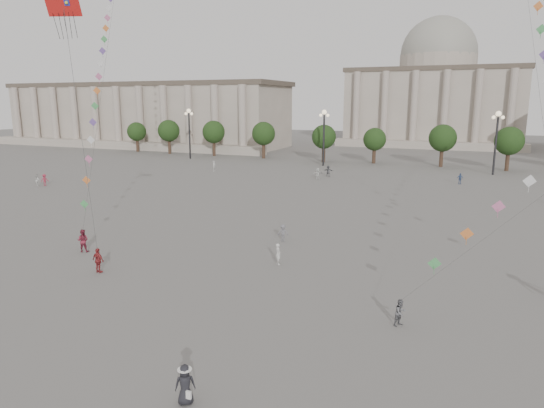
% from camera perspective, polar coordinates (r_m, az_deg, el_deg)
% --- Properties ---
extents(ground, '(360.00, 360.00, 0.00)m').
position_cam_1_polar(ground, '(26.15, -7.86, -16.11)').
color(ground, '#5F5C59').
rests_on(ground, ground).
extents(hall_west, '(84.00, 26.22, 17.20)m').
position_cam_1_polar(hall_west, '(143.15, -14.85, 10.10)').
color(hall_west, gray).
rests_on(hall_west, ground).
extents(hall_central, '(48.30, 34.30, 35.50)m').
position_cam_1_polar(hall_central, '(149.42, 18.65, 12.17)').
color(hall_central, gray).
rests_on(hall_central, ground).
extents(tree_row, '(137.12, 5.12, 8.00)m').
position_cam_1_polar(tree_row, '(98.68, 15.92, 7.58)').
color(tree_row, '#35261A').
rests_on(tree_row, ground).
extents(lamp_post_far_west, '(2.00, 0.90, 10.65)m').
position_cam_1_polar(lamp_post_far_west, '(106.41, -9.72, 9.21)').
color(lamp_post_far_west, '#262628').
rests_on(lamp_post_far_west, ground).
extents(lamp_post_mid_west, '(2.00, 0.90, 10.65)m').
position_cam_1_polar(lamp_post_mid_west, '(93.82, 6.14, 8.96)').
color(lamp_post_mid_west, '#262628').
rests_on(lamp_post_mid_west, ground).
extents(lamp_post_mid_east, '(2.00, 0.90, 10.65)m').
position_cam_1_polar(lamp_post_mid_east, '(89.89, 24.94, 7.79)').
color(lamp_post_mid_east, '#262628').
rests_on(lamp_post_mid_east, ground).
extents(person_crowd_0, '(1.05, 0.75, 1.66)m').
position_cam_1_polar(person_crowd_0, '(78.24, 21.24, 2.80)').
color(person_crowd_0, '#3A5282').
rests_on(person_crowd_0, ground).
extents(person_crowd_1, '(1.12, 1.06, 1.82)m').
position_cam_1_polar(person_crowd_1, '(78.83, -25.86, 2.53)').
color(person_crowd_1, silver).
rests_on(person_crowd_1, ground).
extents(person_crowd_2, '(1.04, 1.28, 1.73)m').
position_cam_1_polar(person_crowd_2, '(79.02, -25.18, 2.58)').
color(person_crowd_2, '#9D2A40').
rests_on(person_crowd_2, ground).
extents(person_crowd_4, '(1.47, 1.66, 1.83)m').
position_cam_1_polar(person_crowd_4, '(77.76, 5.40, 3.58)').
color(person_crowd_4, silver).
rests_on(person_crowd_4, ground).
extents(person_crowd_6, '(1.11, 0.80, 1.55)m').
position_cam_1_polar(person_crowd_6, '(43.20, 1.30, -3.42)').
color(person_crowd_6, slate).
rests_on(person_crowd_6, ground).
extents(person_crowd_10, '(0.50, 0.71, 1.87)m').
position_cam_1_polar(person_crowd_10, '(86.91, -6.84, 4.45)').
color(person_crowd_10, '#BBBBB6').
rests_on(person_crowd_10, ground).
extents(person_crowd_12, '(1.74, 0.73, 1.82)m').
position_cam_1_polar(person_crowd_12, '(80.97, 6.63, 3.88)').
color(person_crowd_12, '#5B5C60').
rests_on(person_crowd_12, ground).
extents(person_crowd_13, '(0.70, 0.72, 1.66)m').
position_cam_1_polar(person_crowd_13, '(37.20, 0.73, -5.90)').
color(person_crowd_13, silver).
rests_on(person_crowd_13, ground).
extents(tourist_0, '(1.14, 0.60, 1.85)m').
position_cam_1_polar(tourist_0, '(37.62, -19.76, -6.27)').
color(tourist_0, maroon).
rests_on(tourist_0, ground).
extents(kite_flyer_0, '(1.13, 1.02, 1.92)m').
position_cam_1_polar(kite_flyer_0, '(43.16, -21.36, -4.03)').
color(kite_flyer_0, maroon).
rests_on(kite_flyer_0, ground).
extents(kite_flyer_2, '(0.90, 0.94, 1.53)m').
position_cam_1_polar(kite_flyer_2, '(28.49, 14.87, -12.25)').
color(kite_flyer_2, '#5E5E62').
rests_on(kite_flyer_2, ground).
extents(hat_person, '(1.01, 0.93, 1.73)m').
position_cam_1_polar(hat_person, '(21.53, -10.18, -20.11)').
color(hat_person, black).
rests_on(hat_person, ground).
extents(dragon_kite, '(2.24, 1.24, 17.08)m').
position_cam_1_polar(dragon_kite, '(36.00, -23.16, 19.17)').
color(dragon_kite, red).
rests_on(dragon_kite, ground).
extents(kite_train_west, '(21.33, 34.11, 56.11)m').
position_cam_1_polar(kite_train_west, '(63.33, -18.53, 20.92)').
color(kite_train_west, '#3F3F3F').
rests_on(kite_train_west, ground).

